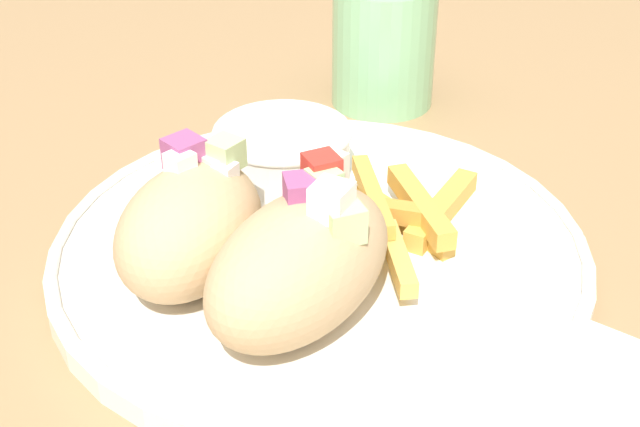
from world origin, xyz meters
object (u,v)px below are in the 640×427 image
(plate, at_px, (320,250))
(sauce_ramekin, at_px, (283,150))
(pita_sandwich_near, at_px, (301,262))
(fries_pile, at_px, (395,220))
(pita_sandwich_far, at_px, (190,226))
(water_glass, at_px, (383,50))

(plate, distance_m, sauce_ramekin, 0.08)
(sauce_ramekin, bearing_deg, pita_sandwich_near, -120.54)
(sauce_ramekin, bearing_deg, fries_pile, -82.01)
(pita_sandwich_near, bearing_deg, sauce_ramekin, 38.18)
(plate, height_order, sauce_ramekin, sauce_ramekin)
(sauce_ramekin, bearing_deg, pita_sandwich_far, -148.61)
(sauce_ramekin, height_order, water_glass, water_glass)
(sauce_ramekin, xyz_separation_m, water_glass, (0.14, 0.07, 0.01))
(pita_sandwich_near, distance_m, sauce_ramekin, 0.14)
(water_glass, bearing_deg, fries_pile, -127.78)
(pita_sandwich_far, height_order, fries_pile, pita_sandwich_far)
(pita_sandwich_near, distance_m, fries_pile, 0.09)
(pita_sandwich_near, relative_size, fries_pile, 0.96)
(pita_sandwich_far, distance_m, fries_pile, 0.12)
(plate, xyz_separation_m, pita_sandwich_near, (-0.05, -0.05, 0.04))
(fries_pile, distance_m, sauce_ramekin, 0.09)
(plate, relative_size, pita_sandwich_far, 2.47)
(water_glass, bearing_deg, pita_sandwich_near, -137.73)
(fries_pile, relative_size, sauce_ramekin, 1.65)
(pita_sandwich_near, height_order, fries_pile, pita_sandwich_near)
(fries_pile, xyz_separation_m, water_glass, (0.13, 0.16, 0.02))
(plate, height_order, pita_sandwich_near, pita_sandwich_near)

